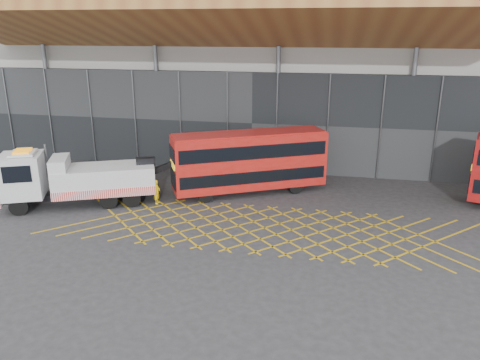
# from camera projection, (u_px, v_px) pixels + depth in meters

# --- Properties ---
(ground_plane) EXTENTS (120.00, 120.00, 0.00)m
(ground_plane) POSITION_uv_depth(u_px,v_px,m) (187.00, 221.00, 28.71)
(ground_plane) COLOR #29292B
(road_markings) EXTENTS (26.36, 7.16, 0.01)m
(road_markings) POSITION_uv_depth(u_px,v_px,m) (265.00, 228.00, 27.81)
(road_markings) COLOR #C39612
(road_markings) RESTS_ON ground_plane
(construction_building) EXTENTS (55.00, 23.97, 18.00)m
(construction_building) POSITION_uv_depth(u_px,v_px,m) (265.00, 55.00, 42.70)
(construction_building) COLOR #969590
(construction_building) RESTS_ON ground_plane
(recovery_truck) EXTENTS (11.17, 6.38, 4.02)m
(recovery_truck) POSITION_uv_depth(u_px,v_px,m) (74.00, 179.00, 30.84)
(recovery_truck) COLOR black
(recovery_truck) RESTS_ON ground_plane
(bus_towed) EXTENTS (10.77, 7.25, 4.42)m
(bus_towed) POSITION_uv_depth(u_px,v_px,m) (249.00, 160.00, 33.00)
(bus_towed) COLOR #AD140F
(bus_towed) RESTS_ON ground_plane
(worker) EXTENTS (0.44, 0.63, 1.66)m
(worker) POSITION_uv_depth(u_px,v_px,m) (157.00, 192.00, 31.43)
(worker) COLOR yellow
(worker) RESTS_ON ground_plane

